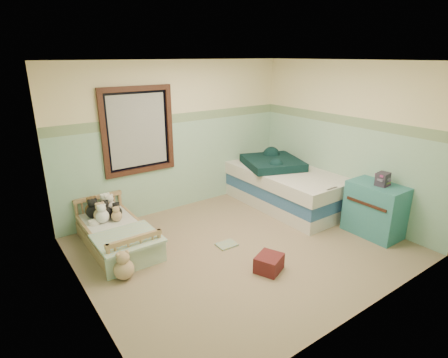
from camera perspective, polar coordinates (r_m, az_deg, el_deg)
floor at (r=5.20m, az=2.95°, el=-10.71°), size 4.20×3.60×0.02m
ceiling at (r=4.52m, az=3.52°, el=18.25°), size 4.20×3.60×0.02m
wall_back at (r=6.17m, az=-7.36°, el=6.54°), size 4.20×0.04×2.50m
wall_front at (r=3.57m, az=21.61°, el=-4.08°), size 4.20×0.04×2.50m
wall_left at (r=3.83m, az=-22.20°, el=-2.62°), size 0.04×3.60×2.50m
wall_right at (r=6.20m, az=18.62°, el=5.77°), size 0.04×3.60×2.50m
wainscot_mint at (r=6.28m, az=-7.10°, el=2.06°), size 4.20×0.01×1.50m
border_strip at (r=6.09m, az=-7.42°, el=9.50°), size 4.20×0.01×0.15m
window_frame at (r=5.80m, az=-13.37°, el=7.40°), size 1.16×0.06×1.36m
window_blinds at (r=5.81m, az=-13.41°, el=7.42°), size 0.92×0.01×1.12m
toddler_bed_frame at (r=5.38m, az=-16.58°, el=-9.23°), size 0.73×1.46×0.19m
toddler_mattress at (r=5.31m, az=-16.73°, el=-7.77°), size 0.67×1.39×0.12m
patchwork_quilt at (r=4.89m, az=-15.01°, el=-9.02°), size 0.79×0.73×0.03m
plush_bed_brown at (r=5.64m, az=-20.04°, el=-4.62°), size 0.22×0.22×0.22m
plush_bed_white at (r=5.69m, az=-18.12°, el=-4.17°), size 0.22×0.22×0.22m
plush_bed_tan at (r=5.46m, az=-18.87°, el=-5.38°), size 0.20×0.20×0.20m
plush_bed_dark at (r=5.53m, az=-16.58°, el=-5.04°), size 0.16×0.16×0.16m
plush_floor_cream at (r=5.53m, az=-19.60°, el=-8.35°), size 0.26×0.26×0.26m
plush_floor_tan at (r=4.63m, az=-15.51°, el=-13.59°), size 0.25×0.25×0.25m
twin_bed_frame at (r=6.60m, az=9.50°, el=-3.13°), size 1.09×2.18×0.22m
twin_boxspring at (r=6.52m, az=9.61°, el=-1.33°), size 1.09×2.18×0.22m
twin_mattress at (r=6.44m, az=9.71°, el=0.50°), size 1.13×2.23×0.22m
teal_blanket at (r=6.56m, az=7.65°, el=2.59°), size 1.21×1.24×0.14m
dresser at (r=5.82m, az=22.73°, el=-4.46°), size 0.49×0.79×0.79m
book_stack at (r=5.63m, az=23.76°, el=-0.02°), size 0.21×0.17×0.19m
red_pillow at (r=4.67m, az=7.12°, el=-13.04°), size 0.42×0.40×0.21m
floor_book at (r=5.21m, az=0.43°, el=-10.33°), size 0.28×0.22×0.03m
extra_plush_0 at (r=5.41m, az=-18.64°, el=-5.63°), size 0.19×0.19×0.19m
extra_plush_1 at (r=5.41m, az=-16.58°, el=-5.62°), size 0.15×0.15×0.15m
extra_plush_2 at (r=5.59m, az=-19.89°, el=-4.88°), size 0.21×0.21×0.21m
extra_plush_3 at (r=5.66m, az=-17.60°, el=-4.30°), size 0.21×0.21×0.21m
extra_plush_4 at (r=5.65m, az=-17.96°, el=-4.62°), size 0.17×0.17×0.17m
extra_plush_5 at (r=5.55m, az=-18.23°, el=-4.98°), size 0.19×0.19×0.19m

